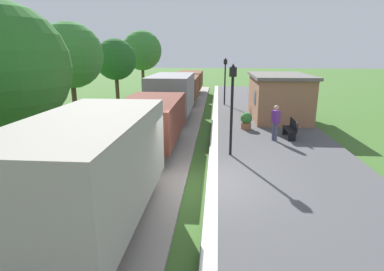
{
  "coord_description": "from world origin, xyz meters",
  "views": [
    {
      "loc": [
        0.5,
        -9.48,
        4.38
      ],
      "look_at": [
        -0.35,
        1.04,
        1.54
      ],
      "focal_mm": 29.12,
      "sensor_mm": 36.0,
      "label": 1
    }
  ],
  "objects_px": {
    "lamp_post_near": "(232,93)",
    "lamp_post_far": "(225,73)",
    "bench_near_hut": "(291,129)",
    "potted_planter": "(246,120)",
    "freight_train": "(170,99)",
    "person_waiting": "(275,122)",
    "tree_trackside_mid": "(4,68)",
    "tree_field_left": "(115,60)",
    "tree_trackside_far": "(70,56)",
    "station_hut": "(278,96)",
    "bench_down_platform": "(265,101)",
    "tree_field_distant": "(142,51)"
  },
  "relations": [
    {
      "from": "lamp_post_near",
      "to": "freight_train",
      "type": "bearing_deg",
      "value": 117.65
    },
    {
      "from": "freight_train",
      "to": "tree_field_left",
      "type": "bearing_deg",
      "value": 139.73
    },
    {
      "from": "person_waiting",
      "to": "potted_planter",
      "type": "bearing_deg",
      "value": -91.65
    },
    {
      "from": "lamp_post_far",
      "to": "tree_trackside_mid",
      "type": "distance_m",
      "value": 16.8
    },
    {
      "from": "tree_trackside_far",
      "to": "tree_field_left",
      "type": "height_order",
      "value": "tree_trackside_far"
    },
    {
      "from": "lamp_post_near",
      "to": "tree_trackside_mid",
      "type": "xyz_separation_m",
      "value": [
        -7.87,
        -2.09,
        1.04
      ]
    },
    {
      "from": "lamp_post_near",
      "to": "lamp_post_far",
      "type": "height_order",
      "value": "same"
    },
    {
      "from": "tree_field_distant",
      "to": "freight_train",
      "type": "bearing_deg",
      "value": -68.27
    },
    {
      "from": "lamp_post_near",
      "to": "lamp_post_far",
      "type": "relative_size",
      "value": 1.0
    },
    {
      "from": "freight_train",
      "to": "tree_field_distant",
      "type": "height_order",
      "value": "tree_field_distant"
    },
    {
      "from": "tree_field_left",
      "to": "bench_near_hut",
      "type": "bearing_deg",
      "value": -34.53
    },
    {
      "from": "freight_train",
      "to": "tree_trackside_mid",
      "type": "bearing_deg",
      "value": -116.53
    },
    {
      "from": "tree_field_distant",
      "to": "tree_trackside_mid",
      "type": "bearing_deg",
      "value": -90.71
    },
    {
      "from": "tree_trackside_mid",
      "to": "tree_field_left",
      "type": "distance_m",
      "value": 12.66
    },
    {
      "from": "station_hut",
      "to": "tree_field_left",
      "type": "distance_m",
      "value": 11.92
    },
    {
      "from": "tree_field_distant",
      "to": "station_hut",
      "type": "bearing_deg",
      "value": -40.21
    },
    {
      "from": "tree_field_left",
      "to": "bench_down_platform",
      "type": "bearing_deg",
      "value": 6.4
    },
    {
      "from": "station_hut",
      "to": "bench_near_hut",
      "type": "relative_size",
      "value": 3.87
    },
    {
      "from": "bench_down_platform",
      "to": "lamp_post_far",
      "type": "height_order",
      "value": "lamp_post_far"
    },
    {
      "from": "lamp_post_near",
      "to": "tree_field_left",
      "type": "xyz_separation_m",
      "value": [
        -8.09,
        10.56,
        1.03
      ]
    },
    {
      "from": "lamp_post_near",
      "to": "tree_field_left",
      "type": "distance_m",
      "value": 13.34
    },
    {
      "from": "lamp_post_near",
      "to": "tree_field_left",
      "type": "relative_size",
      "value": 0.69
    },
    {
      "from": "bench_down_platform",
      "to": "tree_field_distant",
      "type": "height_order",
      "value": "tree_field_distant"
    },
    {
      "from": "freight_train",
      "to": "tree_field_left",
      "type": "xyz_separation_m",
      "value": [
        -4.59,
        3.89,
        2.31
      ]
    },
    {
      "from": "bench_near_hut",
      "to": "person_waiting",
      "type": "distance_m",
      "value": 1.14
    },
    {
      "from": "station_hut",
      "to": "potted_planter",
      "type": "height_order",
      "value": "station_hut"
    },
    {
      "from": "bench_down_platform",
      "to": "tree_trackside_mid",
      "type": "xyz_separation_m",
      "value": [
        -10.95,
        -13.91,
        3.12
      ]
    },
    {
      "from": "tree_trackside_mid",
      "to": "potted_planter",
      "type": "bearing_deg",
      "value": 36.95
    },
    {
      "from": "potted_planter",
      "to": "tree_field_left",
      "type": "distance_m",
      "value": 11.33
    },
    {
      "from": "bench_down_platform",
      "to": "tree_trackside_far",
      "type": "bearing_deg",
      "value": -151.02
    },
    {
      "from": "station_hut",
      "to": "tree_field_left",
      "type": "xyz_separation_m",
      "value": [
        -11.39,
        2.76,
        2.18
      ]
    },
    {
      "from": "station_hut",
      "to": "person_waiting",
      "type": "height_order",
      "value": "station_hut"
    },
    {
      "from": "bench_near_hut",
      "to": "tree_field_left",
      "type": "xyz_separation_m",
      "value": [
        -11.16,
        7.68,
        3.11
      ]
    },
    {
      "from": "lamp_post_near",
      "to": "tree_trackside_far",
      "type": "bearing_deg",
      "value": 149.96
    },
    {
      "from": "freight_train",
      "to": "tree_trackside_far",
      "type": "xyz_separation_m",
      "value": [
        -5.44,
        -1.51,
        2.65
      ]
    },
    {
      "from": "person_waiting",
      "to": "potted_planter",
      "type": "distance_m",
      "value": 2.6
    },
    {
      "from": "bench_near_hut",
      "to": "tree_trackside_far",
      "type": "relative_size",
      "value": 0.25
    },
    {
      "from": "station_hut",
      "to": "lamp_post_far",
      "type": "relative_size",
      "value": 1.57
    },
    {
      "from": "tree_field_left",
      "to": "person_waiting",
      "type": "bearing_deg",
      "value": -38.71
    },
    {
      "from": "bench_near_hut",
      "to": "tree_field_left",
      "type": "distance_m",
      "value": 13.9
    },
    {
      "from": "bench_near_hut",
      "to": "potted_planter",
      "type": "height_order",
      "value": "potted_planter"
    },
    {
      "from": "bench_down_platform",
      "to": "tree_trackside_mid",
      "type": "relative_size",
      "value": 0.25
    },
    {
      "from": "tree_trackside_far",
      "to": "bench_near_hut",
      "type": "bearing_deg",
      "value": -10.77
    },
    {
      "from": "freight_train",
      "to": "bench_near_hut",
      "type": "xyz_separation_m",
      "value": [
        6.57,
        -3.79,
        -0.8
      ]
    },
    {
      "from": "station_hut",
      "to": "tree_field_left",
      "type": "height_order",
      "value": "tree_field_left"
    },
    {
      "from": "freight_train",
      "to": "potted_planter",
      "type": "distance_m",
      "value": 5.04
    },
    {
      "from": "freight_train",
      "to": "station_hut",
      "type": "distance_m",
      "value": 6.89
    },
    {
      "from": "freight_train",
      "to": "lamp_post_near",
      "type": "height_order",
      "value": "lamp_post_near"
    },
    {
      "from": "tree_trackside_far",
      "to": "tree_field_left",
      "type": "bearing_deg",
      "value": 81.1
    },
    {
      "from": "freight_train",
      "to": "tree_trackside_mid",
      "type": "height_order",
      "value": "tree_trackside_mid"
    }
  ]
}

